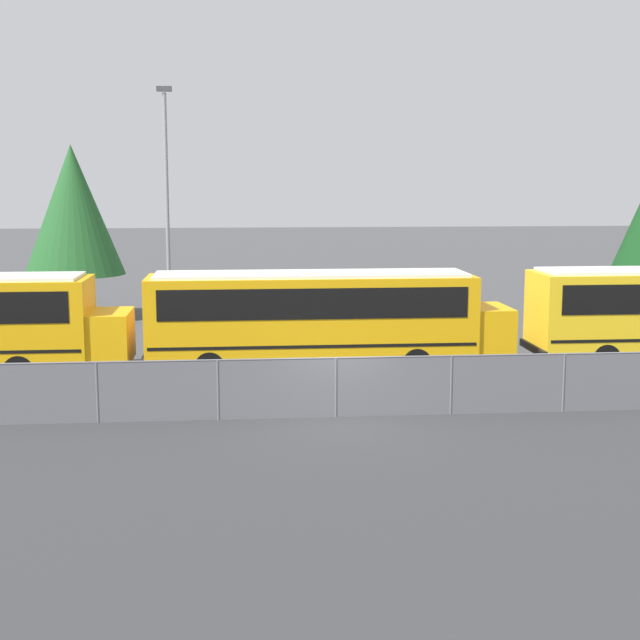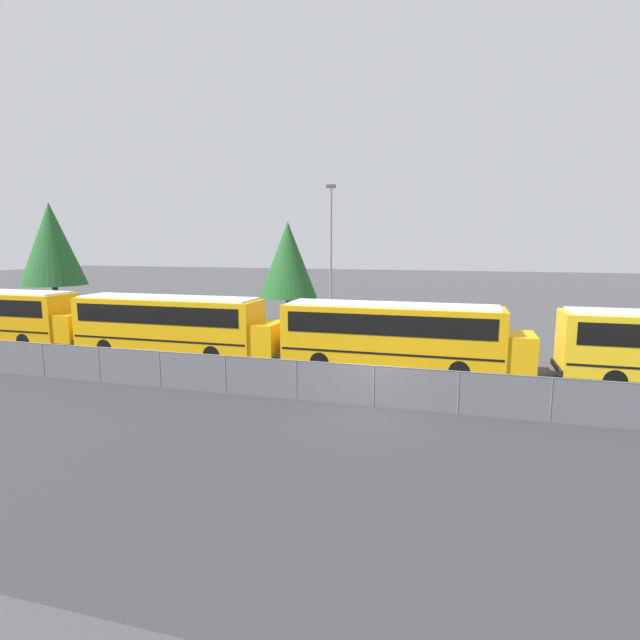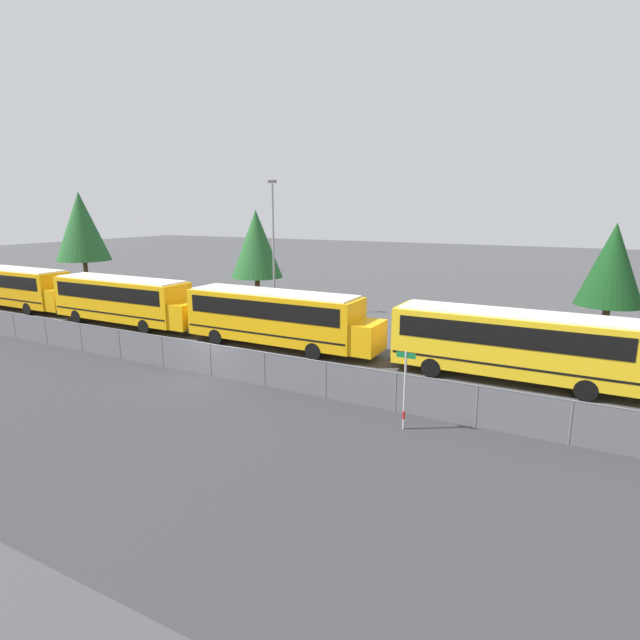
# 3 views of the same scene
# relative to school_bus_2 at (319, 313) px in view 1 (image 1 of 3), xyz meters

# --- Properties ---
(ground_plane) EXTENTS (200.00, 200.00, 0.00)m
(ground_plane) POSITION_rel_school_bus_2_xyz_m (-0.07, -5.76, -1.92)
(ground_plane) COLOR #424244
(road_strip) EXTENTS (108.15, 12.00, 0.01)m
(road_strip) POSITION_rel_school_bus_2_xyz_m (-0.07, -11.76, -1.92)
(road_strip) COLOR #333335
(road_strip) RESTS_ON ground_plane
(fence) EXTENTS (74.22, 0.07, 1.62)m
(fence) POSITION_rel_school_bus_2_xyz_m (-0.07, -5.77, -1.10)
(fence) COLOR #9EA0A5
(fence) RESTS_ON ground_plane
(school_bus_2) EXTENTS (11.92, 2.56, 3.26)m
(school_bus_2) POSITION_rel_school_bus_2_xyz_m (0.00, 0.00, 0.00)
(school_bus_2) COLOR #EDA80F
(school_bus_2) RESTS_ON ground_plane
(light_pole) EXTENTS (0.60, 0.24, 9.91)m
(light_pole) POSITION_rel_school_bus_2_xyz_m (-5.44, 8.17, 3.43)
(light_pole) COLOR gray
(light_pole) RESTS_ON ground_plane
(tree_1) EXTENTS (4.46, 4.46, 7.82)m
(tree_1) POSITION_rel_school_bus_2_xyz_m (-9.94, 12.41, 2.98)
(tree_1) COLOR #51381E
(tree_1) RESTS_ON ground_plane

